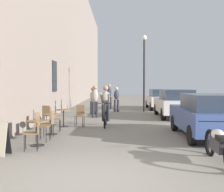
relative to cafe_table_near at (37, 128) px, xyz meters
name	(u,v)px	position (x,y,z in m)	size (l,w,h in m)	color
ground_plane	(102,179)	(1.99, -2.98, -0.52)	(88.00, 88.00, 0.00)	gray
building_facade_left	(60,20)	(-1.46, 11.02, 5.44)	(0.54, 68.00, 11.93)	gray
cafe_table_near	(37,128)	(0.00, 0.00, 0.00)	(0.64, 0.64, 0.72)	black
cafe_chair_near_toward_street	(34,131)	(0.07, -0.59, 0.00)	(0.45, 0.45, 0.89)	black
cafe_chair_near_toward_wall	(41,125)	(-0.08, 0.64, 0.00)	(0.42, 0.42, 0.89)	black
cafe_table_mid	(52,120)	(-0.01, 1.89, 0.00)	(0.64, 0.64, 0.72)	black
cafe_chair_mid_toward_street	(49,122)	(0.06, 1.24, 0.00)	(0.40, 0.40, 0.89)	black
cafe_chair_mid_toward_wall	(54,118)	(-0.09, 2.56, 0.00)	(0.42, 0.42, 0.89)	black
cafe_table_far	(63,114)	(0.06, 3.79, 0.00)	(0.64, 0.64, 0.72)	black
cafe_chair_far_toward_street	(47,114)	(-0.60, 3.71, 0.00)	(0.46, 0.46, 0.89)	black
cafe_chair_far_toward_wall	(80,114)	(0.74, 3.86, 0.00)	(0.41, 0.41, 0.89)	black
cyclist_on_bicycle	(106,107)	(1.80, 4.02, 0.29)	(0.52, 1.76, 1.74)	black
pedestrian_near	(95,99)	(1.12, 7.15, 0.44)	(0.35, 0.26, 1.71)	#26262D
pedestrian_mid	(93,99)	(0.86, 9.07, 0.37)	(0.38, 0.30, 1.59)	#26262D
pedestrian_far	(116,98)	(2.25, 10.65, 0.38)	(0.36, 0.28, 1.60)	#26262D
pedestrian_furthest	(109,95)	(1.74, 12.40, 0.48)	(0.34, 0.25, 1.77)	#26262D
street_lamp	(144,63)	(4.02, 10.62, 2.59)	(0.32, 0.32, 4.90)	black
parked_car_nearest	(206,115)	(5.21, 1.33, 0.23)	(1.75, 4.08, 1.44)	#384C84
parked_car_second	(175,103)	(5.34, 7.25, 0.25)	(1.82, 4.22, 1.49)	beige
parked_car_third	(160,99)	(5.32, 12.49, 0.22)	(1.71, 4.01, 1.42)	beige
parked_motorcycle	(219,145)	(4.56, -1.79, -0.12)	(0.62, 2.15, 0.92)	black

